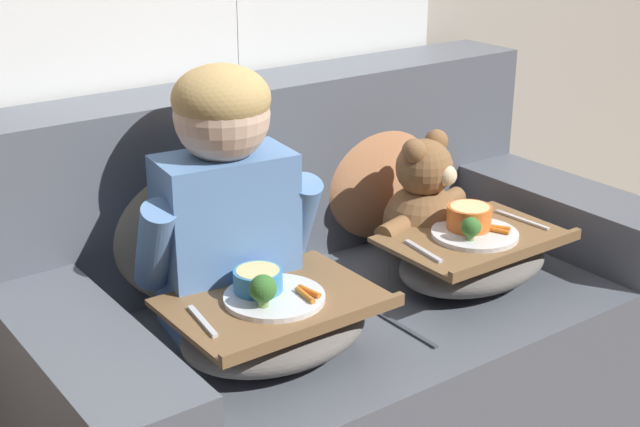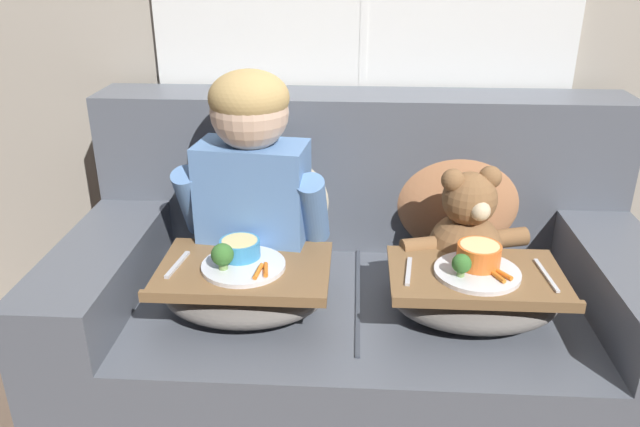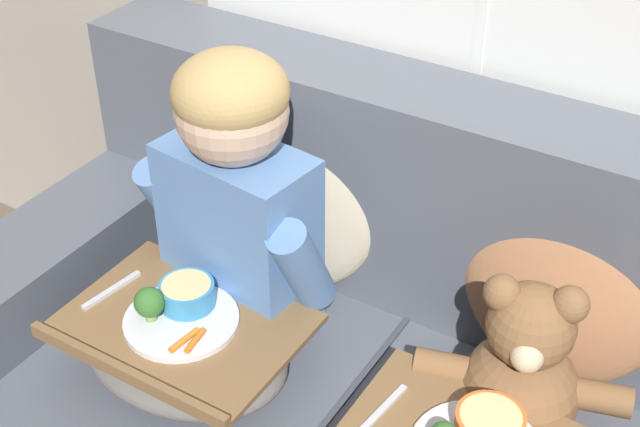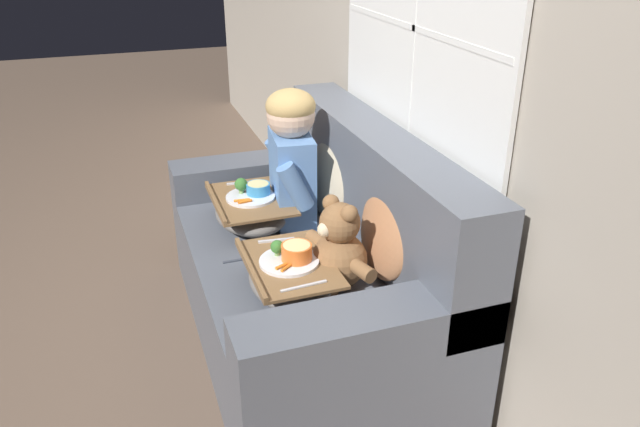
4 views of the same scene
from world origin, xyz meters
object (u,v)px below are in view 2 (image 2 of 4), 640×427
Objects in this scene: couch at (357,309)px; lap_tray_teddy at (475,294)px; lap_tray_child at (244,287)px; child_figure at (252,170)px; teddy_bear at (466,236)px; throw_pillow_behind_child at (264,187)px; throw_pillow_behind_teddy at (458,192)px.

couch reaches higher than lap_tray_teddy.
lap_tray_child reaches higher than lap_tray_teddy.
teddy_bear is (0.61, -0.00, -0.19)m from child_figure.
throw_pillow_behind_child is at bearing 148.70° from couch.
couch is at bearing 145.66° from lap_tray_teddy.
throw_pillow_behind_teddy is (0.61, 0.00, 0.00)m from throw_pillow_behind_child.
lap_tray_child is (-0.61, -0.19, -0.08)m from teddy_bear.
child_figure reaches higher than throw_pillow_behind_child.
couch is 0.48m from throw_pillow_behind_child.
couch is at bearing -148.70° from throw_pillow_behind_teddy.
throw_pillow_behind_teddy is 1.08× the size of teddy_bear.
couch is 0.48m from throw_pillow_behind_teddy.
child_figure reaches higher than teddy_bear.
teddy_bear reaches higher than lap_tray_child.
couch is at bearing -31.30° from throw_pillow_behind_child.
couch is 4.34× the size of teddy_bear.
throw_pillow_behind_child reaches higher than lap_tray_teddy.
throw_pillow_behind_teddy is at bearing 0.00° from throw_pillow_behind_child.
child_figure is 1.35× the size of lap_tray_child.
throw_pillow_behind_child is 1.00× the size of lap_tray_child.
child_figure is 0.64m from teddy_bear.
child_figure is 0.33m from lap_tray_child.
throw_pillow_behind_teddy is at bearing 17.96° from child_figure.
couch is at bearing 34.25° from lap_tray_child.
couch is at bearing 177.02° from teddy_bear.
couch is 4.00× the size of throw_pillow_behind_teddy.
lap_tray_child is at bearing -162.56° from teddy_bear.
throw_pillow_behind_child is 0.65m from teddy_bear.
throw_pillow_behind_teddy is 0.65m from child_figure.
throw_pillow_behind_teddy reaches higher than lap_tray_child.
lap_tray_child is at bearing -179.99° from lap_tray_teddy.
teddy_bear is at bearing -89.61° from throw_pillow_behind_teddy.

